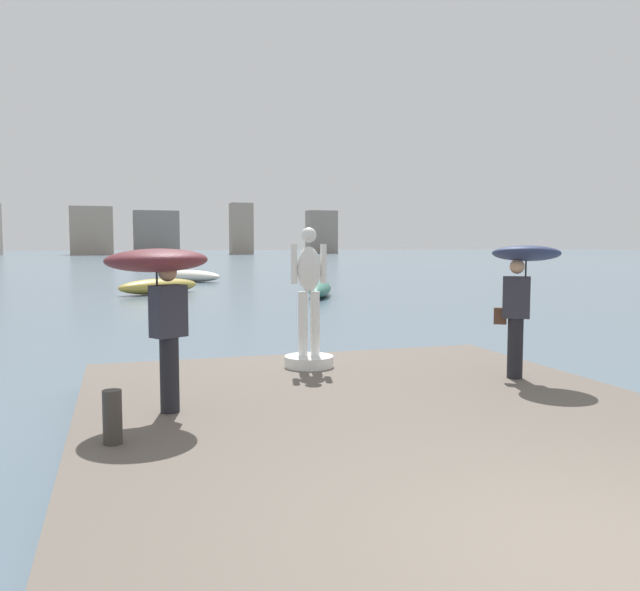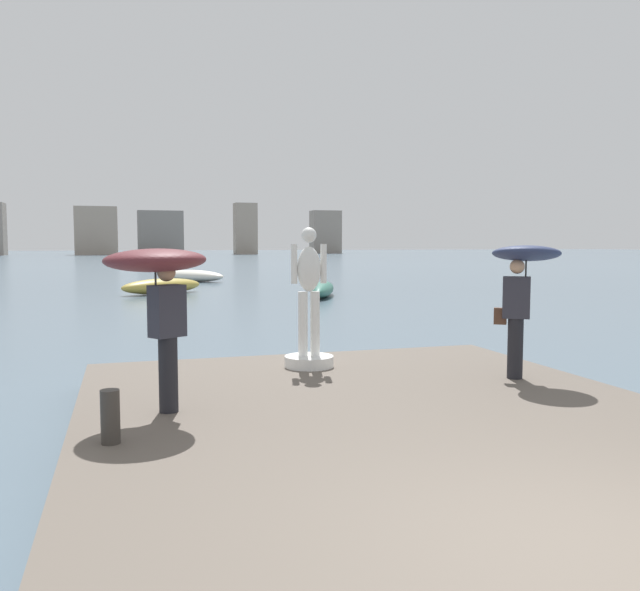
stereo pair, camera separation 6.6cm
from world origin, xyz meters
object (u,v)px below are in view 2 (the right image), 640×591
object	(u,v)px
onlooker_left	(158,278)
boat_near	(323,289)
mooring_bollard	(110,417)
boat_mid	(162,286)
statue_white_figure	(309,317)
boat_leftward	(193,276)
onlooker_right	(522,276)

from	to	relation	value
onlooker_left	boat_near	distance (m)	21.40
mooring_bollard	boat_mid	size ratio (longest dim) A/B	0.12
statue_white_figure	onlooker_left	size ratio (longest dim) A/B	1.15
boat_mid	mooring_bollard	bearing A→B (deg)	-94.26
boat_leftward	onlooker_right	bearing A→B (deg)	-87.61
boat_leftward	onlooker_left	bearing A→B (deg)	-96.40
onlooker_left	boat_leftward	bearing A→B (deg)	83.60
onlooker_right	onlooker_left	bearing A→B (deg)	-174.76
statue_white_figure	boat_near	distance (m)	18.47
boat_mid	statue_white_figure	bearing A→B (deg)	-87.04
statue_white_figure	boat_mid	xyz separation A→B (m)	(-1.11, 21.37, -0.84)
onlooker_left	onlooker_right	xyz separation A→B (m)	(5.11, 0.47, -0.09)
onlooker_left	boat_mid	world-z (taller)	onlooker_left
mooring_bollard	boat_near	size ratio (longest dim) A/B	0.12
onlooker_right	mooring_bollard	distance (m)	5.96
onlooker_right	boat_near	size ratio (longest dim) A/B	0.43
boat_near	onlooker_right	bearing A→B (deg)	-98.64
onlooker_right	statue_white_figure	bearing A→B (deg)	147.32
boat_mid	boat_leftward	size ratio (longest dim) A/B	0.88
mooring_bollard	boat_mid	distance (m)	24.68
onlooker_left	boat_near	size ratio (longest dim) A/B	0.41
onlooker_left	boat_mid	size ratio (longest dim) A/B	0.44
boat_leftward	statue_white_figure	bearing A→B (deg)	-92.44
onlooker_right	boat_mid	bearing A→B (deg)	99.35
onlooker_right	boat_mid	distance (m)	23.46
statue_white_figure	boat_near	world-z (taller)	statue_white_figure
boat_near	onlooker_left	bearing A→B (deg)	-112.13
statue_white_figure	onlooker_right	bearing A→B (deg)	-32.68
mooring_bollard	boat_leftward	world-z (taller)	mooring_bollard
onlooker_right	boat_leftward	world-z (taller)	onlooker_right
onlooker_left	boat_near	xyz separation A→B (m)	(8.04, 19.77, -1.63)
onlooker_right	boat_leftward	size ratio (longest dim) A/B	0.40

